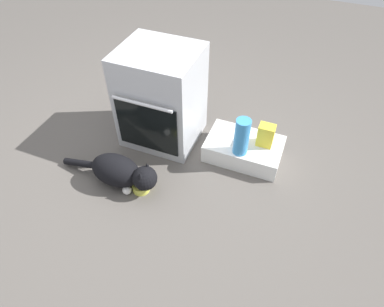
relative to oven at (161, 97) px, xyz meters
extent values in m
plane|color=#56514C|center=(0.05, -0.38, -0.39)|extent=(8.00, 8.00, 0.00)
cube|color=#B7BABF|center=(0.00, 0.00, 0.00)|extent=(0.58, 0.52, 0.78)
cube|color=black|center=(0.00, -0.26, -0.10)|extent=(0.49, 0.01, 0.43)
cylinder|color=silver|center=(0.00, -0.29, 0.14)|extent=(0.47, 0.02, 0.02)
cube|color=white|center=(0.70, 0.01, -0.31)|extent=(0.58, 0.37, 0.15)
cylinder|color=#D1D14C|center=(0.10, -0.61, -0.36)|extent=(0.12, 0.12, 0.06)
sphere|color=brown|center=(0.10, -0.61, -0.34)|extent=(0.07, 0.07, 0.07)
ellipsoid|color=black|center=(-0.09, -0.60, -0.26)|extent=(0.38, 0.24, 0.24)
sphere|color=black|center=(0.15, -0.61, -0.24)|extent=(0.18, 0.18, 0.18)
cone|color=black|center=(0.15, -0.56, -0.17)|extent=(0.06, 0.06, 0.08)
cone|color=black|center=(0.15, -0.66, -0.17)|extent=(0.06, 0.06, 0.08)
cylinder|color=black|center=(-0.41, -0.60, -0.32)|extent=(0.32, 0.06, 0.13)
sphere|color=silver|center=(0.02, -0.54, -0.36)|extent=(0.07, 0.07, 0.07)
sphere|color=silver|center=(0.02, -0.67, -0.36)|extent=(0.07, 0.07, 0.07)
cylinder|color=#388CD1|center=(0.69, -0.11, -0.09)|extent=(0.11, 0.11, 0.30)
cube|color=yellow|center=(0.84, 0.04, -0.15)|extent=(0.12, 0.09, 0.18)
camera|label=1|loc=(1.01, -1.88, 1.53)|focal=31.10mm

